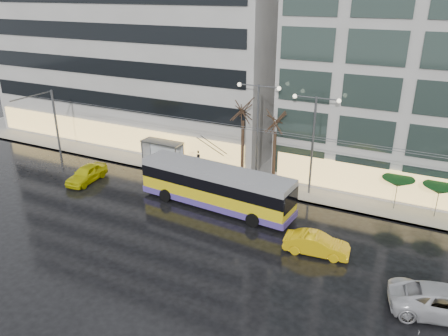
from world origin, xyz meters
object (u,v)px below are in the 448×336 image
Objects in this scene: bus_shelter at (160,147)px; street_lamp_near at (258,121)px; taxi_a at (87,174)px; trolleybus at (216,188)px.

street_lamp_near is (10.38, 0.11, 4.03)m from bus_shelter.
bus_shelter is 7.62m from taxi_a.
taxi_a is (-14.23, -6.58, -5.21)m from street_lamp_near.
bus_shelter is 0.92× the size of taxi_a.
street_lamp_near is at bearing 78.14° from trolleybus.
taxi_a is (-3.84, -6.47, -1.18)m from bus_shelter.
taxi_a is at bearing -155.17° from street_lamp_near.
taxi_a is at bearing -176.02° from trolleybus.
trolleybus is 2.92× the size of taxi_a.
taxi_a is at bearing -120.72° from bus_shelter.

